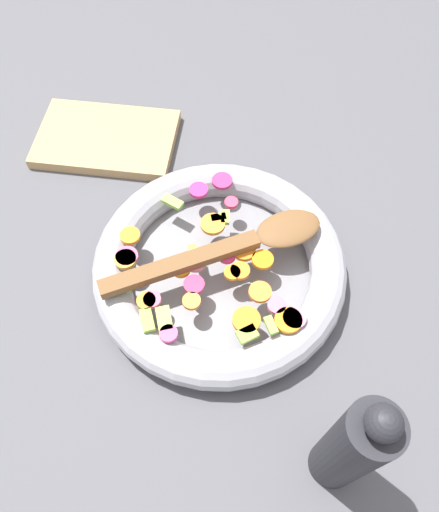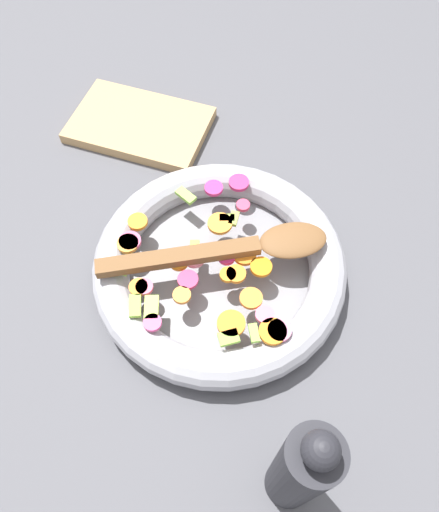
{
  "view_description": "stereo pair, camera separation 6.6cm",
  "coord_description": "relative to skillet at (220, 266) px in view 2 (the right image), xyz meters",
  "views": [
    {
      "loc": [
        -0.04,
        0.33,
        0.62
      ],
      "look_at": [
        0.0,
        0.0,
        0.05
      ],
      "focal_mm": 35.0,
      "sensor_mm": 36.0,
      "label": 1
    },
    {
      "loc": [
        -0.11,
        0.32,
        0.62
      ],
      "look_at": [
        0.0,
        0.0,
        0.05
      ],
      "focal_mm": 35.0,
      "sensor_mm": 36.0,
      "label": 2
    }
  ],
  "objects": [
    {
      "name": "ground_plane",
      "position": [
        0.0,
        0.0,
        -0.02
      ],
      "size": [
        4.0,
        4.0,
        0.0
      ],
      "primitive_type": "plane",
      "color": "#4C4C51"
    },
    {
      "name": "cutting_board",
      "position": [
        0.22,
        -0.22,
        -0.01
      ],
      "size": [
        0.22,
        0.14,
        0.02
      ],
      "color": "tan",
      "rests_on": "ground_plane"
    },
    {
      "name": "skillet",
      "position": [
        0.0,
        0.0,
        0.0
      ],
      "size": [
        0.35,
        0.35,
        0.05
      ],
      "color": "slate",
      "rests_on": "ground_plane"
    },
    {
      "name": "chopped_vegetables",
      "position": [
        0.01,
        0.02,
        0.03
      ],
      "size": [
        0.26,
        0.27,
        0.01
      ],
      "color": "orange",
      "rests_on": "skillet"
    },
    {
      "name": "wooden_spoon",
      "position": [
        -0.02,
        -0.01,
        0.04
      ],
      "size": [
        0.29,
        0.18,
        0.01
      ],
      "color": "brown",
      "rests_on": "chopped_vegetables"
    },
    {
      "name": "pepper_mill",
      "position": [
        -0.16,
        0.23,
        0.08
      ],
      "size": [
        0.05,
        0.05,
        0.23
      ],
      "color": "#232328",
      "rests_on": "ground_plane"
    }
  ]
}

